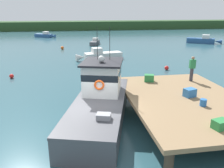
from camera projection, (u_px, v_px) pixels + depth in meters
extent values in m
plane|color=#2D5660|center=(97.00, 125.00, 12.14)|extent=(200.00, 200.00, 0.00)
cylinder|color=#4C3D2D|center=(169.00, 160.00, 8.47)|extent=(0.36, 0.36, 1.00)
cylinder|color=#4C3D2D|center=(122.00, 89.00, 16.18)|extent=(0.36, 0.36, 1.00)
cylinder|color=#4C3D2D|center=(193.00, 85.00, 16.99)|extent=(0.36, 0.36, 1.00)
cube|color=#937551|center=(186.00, 100.00, 12.55)|extent=(6.00, 9.00, 0.20)
cube|color=#4C4C51|center=(99.00, 112.00, 12.40)|extent=(4.58, 8.38, 1.10)
cone|color=#4C4C51|center=(110.00, 84.00, 17.05)|extent=(1.55, 2.03, 1.10)
cube|color=black|center=(99.00, 104.00, 12.27)|extent=(4.55, 8.23, 0.12)
cube|color=#4C4C51|center=(99.00, 101.00, 12.22)|extent=(4.62, 8.39, 0.12)
cube|color=silver|center=(103.00, 79.00, 13.10)|extent=(2.43, 2.63, 1.80)
cube|color=black|center=(102.00, 73.00, 13.01)|extent=(2.45, 2.66, 0.36)
cube|color=#232328|center=(102.00, 62.00, 12.82)|extent=(2.74, 2.99, 0.10)
sphere|color=white|center=(101.00, 59.00, 12.46)|extent=(0.36, 0.36, 0.36)
cylinder|color=black|center=(97.00, 43.00, 13.04)|extent=(0.03, 0.03, 1.80)
cylinder|color=black|center=(110.00, 43.00, 12.97)|extent=(0.03, 0.03, 1.80)
cube|color=#939399|center=(104.00, 118.00, 10.04)|extent=(0.70, 0.59, 0.36)
torus|color=orange|center=(79.00, 126.00, 9.61)|extent=(0.69, 0.69, 0.12)
torus|color=#EA5119|center=(99.00, 85.00, 12.02)|extent=(0.55, 0.24, 0.54)
cube|color=#2D8442|center=(221.00, 124.00, 9.23)|extent=(0.69, 0.57, 0.37)
cube|color=#2D8442|center=(149.00, 78.00, 15.31)|extent=(0.70, 0.60, 0.45)
cube|color=#3370B2|center=(190.00, 93.00, 12.64)|extent=(0.70, 0.58, 0.45)
cylinder|color=#2866B2|center=(203.00, 103.00, 11.44)|extent=(0.32, 0.32, 0.34)
cylinder|color=#383842|center=(191.00, 75.00, 15.36)|extent=(0.22, 0.22, 0.86)
cube|color=#287F47|center=(193.00, 64.00, 15.15)|extent=(0.36, 0.22, 0.56)
sphere|color=#9E7051|center=(193.00, 58.00, 15.03)|extent=(0.20, 0.20, 0.20)
cube|color=#4C4C51|center=(95.00, 43.00, 39.89)|extent=(2.03, 3.53, 0.61)
cone|color=#4C4C51|center=(97.00, 41.00, 41.87)|extent=(0.84, 0.99, 0.61)
cube|color=silver|center=(95.00, 39.00, 40.28)|extent=(1.07, 1.06, 0.46)
cube|color=silver|center=(103.00, 56.00, 28.14)|extent=(4.59, 2.21, 0.80)
cone|color=silver|center=(81.00, 57.00, 27.23)|extent=(1.23, 0.99, 0.80)
cube|color=silver|center=(97.00, 50.00, 27.67)|extent=(1.29, 1.31, 0.60)
cube|color=#285184|center=(200.00, 41.00, 41.77)|extent=(4.72, 3.74, 0.85)
cone|color=#285184|center=(218.00, 41.00, 40.69)|extent=(1.43, 1.34, 0.85)
cube|color=silver|center=(206.00, 37.00, 41.24)|extent=(1.62, 1.62, 0.63)
cube|color=#285184|center=(44.00, 36.00, 50.61)|extent=(3.98, 3.05, 0.71)
cone|color=#285184|center=(53.00, 36.00, 49.76)|extent=(1.20, 1.11, 0.71)
cube|color=silver|center=(46.00, 33.00, 50.18)|extent=(1.34, 1.35, 0.53)
sphere|color=#EA5B19|center=(62.00, 48.00, 35.20)|extent=(0.47, 0.47, 0.47)
sphere|color=red|center=(12.00, 76.00, 20.38)|extent=(0.37, 0.37, 0.37)
sphere|color=silver|center=(116.00, 69.00, 22.90)|extent=(0.32, 0.32, 0.32)
sphere|color=red|center=(167.00, 68.00, 23.14)|extent=(0.42, 0.42, 0.42)
cube|color=#284723|center=(75.00, 25.00, 70.10)|extent=(120.00, 8.00, 2.40)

